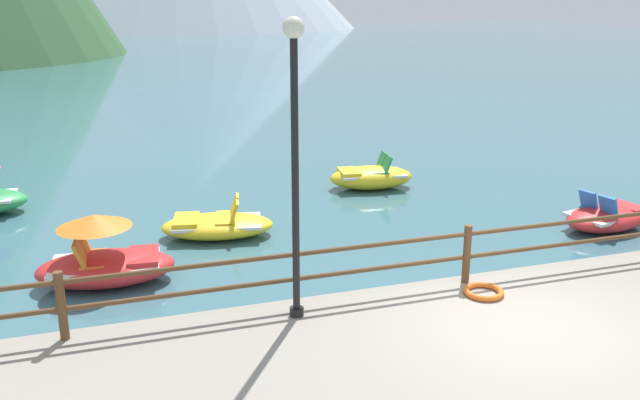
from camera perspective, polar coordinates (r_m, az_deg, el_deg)
name	(u,v)px	position (r m, az deg, el deg)	size (l,w,h in m)	color
ground_plane	(179,73)	(47.48, -11.96, 10.63)	(200.00, 200.00, 0.00)	#3D6B75
dock_railing	(467,247)	(10.63, 12.51, -3.99)	(23.92, 0.12, 0.95)	brown
lamp_post	(295,145)	(8.74, -2.17, 4.78)	(0.28, 0.28, 4.09)	black
life_ring	(484,292)	(10.46, 13.86, -7.64)	(0.61, 0.61, 0.09)	orange
pedal_boat_2	(371,177)	(17.29, 4.38, 2.00)	(2.31, 1.47, 0.90)	yellow
pedal_boat_3	(217,225)	(13.87, -8.84, -2.14)	(2.50, 1.70, 0.81)	yellow
pedal_boat_4	(607,217)	(15.44, 23.39, -1.32)	(2.31, 1.64, 0.84)	red
pedal_boat_5	(105,260)	(11.99, -17.98, -4.93)	(2.42, 1.51, 1.25)	red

